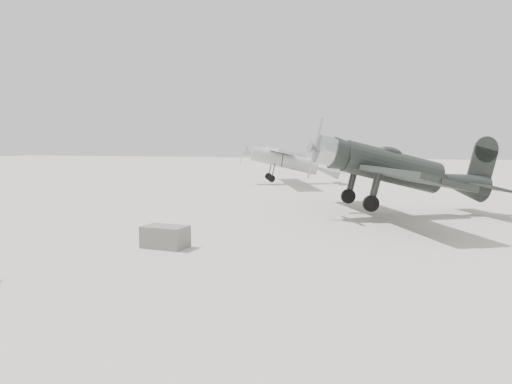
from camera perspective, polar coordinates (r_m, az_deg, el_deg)
ground at (r=19.95m, az=2.84°, el=-4.38°), size 160.00×160.00×0.00m
lowwing_monoplane at (r=24.31m, az=16.10°, el=2.46°), size 9.81×12.46×4.15m
highwing_monoplane at (r=41.03m, az=3.74°, el=3.87°), size 8.42×11.62×3.34m
equipment_block at (r=16.97m, az=-10.33°, el=-5.06°), size 1.55×1.07×0.73m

